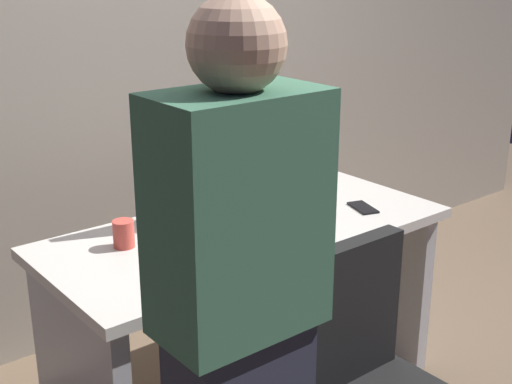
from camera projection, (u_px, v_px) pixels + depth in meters
The scene contains 10 objects.
wall_back at pixel (118, 7), 3.02m from camera, with size 6.40×0.10×3.00m, color #9E9384.
desk at pixel (248, 281), 2.66m from camera, with size 1.53×0.71×0.75m.
person_at_desk at pixel (239, 329), 1.69m from camera, with size 0.40×0.24×1.64m.
monitor at pixel (224, 151), 2.63m from camera, with size 0.54×0.15×0.46m.
keyboard at pixel (268, 231), 2.52m from camera, with size 0.43×0.13×0.02m, color white.
mouse at pixel (325, 209), 2.72m from camera, with size 0.06×0.10×0.03m, color black.
cup_near_keyboard at pixel (175, 264), 2.17m from camera, with size 0.08×0.08×0.09m, color #D84C3F.
cup_by_monitor at pixel (124, 234), 2.39m from camera, with size 0.07×0.07×0.10m, color #D84C3F.
book_stack at pixel (298, 177), 2.95m from camera, with size 0.21×0.19×0.14m.
cell_phone at pixel (363, 208), 2.77m from camera, with size 0.07×0.14×0.01m, color black.
Camera 1 is at (-1.48, -1.90, 1.70)m, focal length 48.52 mm.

